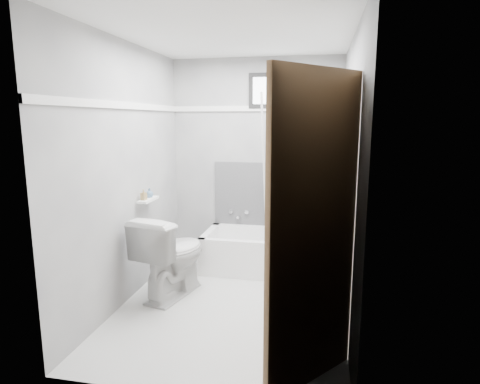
% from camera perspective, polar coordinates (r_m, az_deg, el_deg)
% --- Properties ---
extents(floor, '(2.60, 2.60, 0.00)m').
position_cam_1_polar(floor, '(3.89, -1.05, -15.60)').
color(floor, white).
rests_on(floor, ground).
extents(ceiling, '(2.60, 2.60, 0.00)m').
position_cam_1_polar(ceiling, '(3.56, -1.18, 21.66)').
color(ceiling, silver).
rests_on(ceiling, floor).
extents(wall_back, '(2.00, 0.02, 2.40)m').
position_cam_1_polar(wall_back, '(4.80, 2.22, 4.35)').
color(wall_back, slate).
rests_on(wall_back, floor).
extents(wall_front, '(2.00, 0.02, 2.40)m').
position_cam_1_polar(wall_front, '(2.30, -8.08, -2.35)').
color(wall_front, slate).
rests_on(wall_front, floor).
extents(wall_left, '(0.02, 2.60, 2.40)m').
position_cam_1_polar(wall_left, '(3.87, -15.75, 2.52)').
color(wall_left, slate).
rests_on(wall_left, floor).
extents(wall_right, '(0.02, 2.60, 2.40)m').
position_cam_1_polar(wall_right, '(3.46, 15.30, 1.66)').
color(wall_right, slate).
rests_on(wall_right, floor).
extents(bathtub, '(1.50, 0.70, 0.42)m').
position_cam_1_polar(bathtub, '(4.62, 4.25, -8.50)').
color(bathtub, white).
rests_on(bathtub, floor).
extents(office_chair, '(0.62, 0.62, 0.96)m').
position_cam_1_polar(office_chair, '(4.53, 10.38, -3.92)').
color(office_chair, slate).
rests_on(office_chair, bathtub).
extents(toilet, '(0.64, 0.90, 0.80)m').
position_cam_1_polar(toilet, '(3.98, -9.64, -8.88)').
color(toilet, silver).
rests_on(toilet, floor).
extents(door, '(0.78, 0.78, 2.00)m').
position_cam_1_polar(door, '(2.26, 16.71, -8.19)').
color(door, brown).
rests_on(door, floor).
extents(window, '(0.66, 0.04, 0.40)m').
position_cam_1_polar(window, '(4.74, 5.35, 14.17)').
color(window, black).
rests_on(window, wall_back).
extents(backerboard, '(1.50, 0.02, 0.78)m').
position_cam_1_polar(backerboard, '(4.81, 5.11, -0.47)').
color(backerboard, '#4C4C4F').
rests_on(backerboard, wall_back).
extents(trim_back, '(2.00, 0.02, 0.06)m').
position_cam_1_polar(trim_back, '(4.76, 2.25, 11.78)').
color(trim_back, white).
rests_on(trim_back, wall_back).
extents(trim_left, '(0.02, 2.60, 0.06)m').
position_cam_1_polar(trim_left, '(3.83, -16.04, 11.74)').
color(trim_left, white).
rests_on(trim_left, wall_left).
extents(pole, '(0.02, 0.61, 1.87)m').
position_cam_1_polar(pole, '(4.56, 3.48, 2.13)').
color(pole, white).
rests_on(pole, bathtub).
extents(shelf, '(0.10, 0.32, 0.02)m').
position_cam_1_polar(shelf, '(4.14, -12.92, -1.07)').
color(shelf, white).
rests_on(shelf, wall_left).
extents(soap_bottle_a, '(0.06, 0.06, 0.11)m').
position_cam_1_polar(soap_bottle_a, '(4.06, -13.55, -0.38)').
color(soap_bottle_a, '#977D4B').
rests_on(soap_bottle_a, shelf).
extents(soap_bottle_b, '(0.11, 0.11, 0.10)m').
position_cam_1_polar(soap_bottle_b, '(4.18, -12.75, -0.11)').
color(soap_bottle_b, slate).
rests_on(soap_bottle_b, shelf).
extents(faucet, '(0.26, 0.10, 0.16)m').
position_cam_1_polar(faucet, '(4.92, -0.19, -3.19)').
color(faucet, silver).
rests_on(faucet, wall_back).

